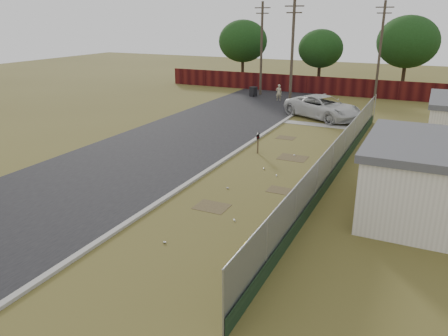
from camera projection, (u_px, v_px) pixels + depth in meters
The scene contains 12 objects.
ground at pixel (270, 173), 22.39m from camera, with size 120.00×120.00×0.00m, color brown.
street at pixel (220, 126), 32.00m from camera, with size 15.10×60.00×0.12m.
chainlink_fence at pixel (337, 161), 21.74m from camera, with size 0.10×27.06×2.02m.
privacy_fence at pixel (297, 84), 45.84m from camera, with size 30.00×0.12×1.80m, color #4A120F.
utility_poles at pixel (311, 50), 39.95m from camera, with size 12.60×8.24×9.00m.
horizon_trees at pixel (366, 50), 40.60m from camera, with size 33.32×31.94×7.78m.
fire_hydrant at pixel (247, 254), 14.06m from camera, with size 0.39×0.39×0.84m.
mailbox at pixel (258, 138), 25.38m from camera, with size 0.33×0.52×1.20m.
pickup_truck at pixel (323, 107), 34.19m from camera, with size 2.94×6.38×1.77m, color silver.
pedestrian at pixel (279, 93), 41.31m from camera, with size 0.57×0.38×1.57m, color tan.
trash_bin at pixel (253, 92), 43.70m from camera, with size 0.79×0.85×0.96m.
scattered_litter at pixel (250, 187), 20.52m from camera, with size 1.79×12.04×0.07m.
Camera 1 is at (6.95, -20.02, 7.63)m, focal length 35.00 mm.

